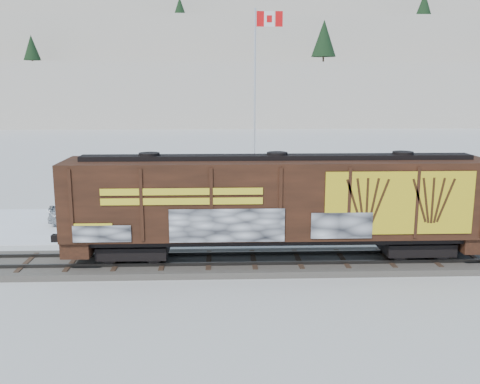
{
  "coord_description": "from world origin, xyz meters",
  "views": [
    {
      "loc": [
        0.54,
        -22.75,
        7.95
      ],
      "look_at": [
        1.51,
        3.0,
        2.77
      ],
      "focal_mm": 40.0,
      "sensor_mm": 36.0,
      "label": 1
    }
  ],
  "objects_px": {
    "car_silver": "(87,211)",
    "car_white": "(152,209)",
    "hopper_railcar": "(277,201)",
    "car_dark": "(267,214)",
    "flagpole": "(256,130)"
  },
  "relations": [
    {
      "from": "hopper_railcar",
      "to": "car_white",
      "type": "xyz_separation_m",
      "value": [
        -6.5,
        7.99,
        -2.19
      ]
    },
    {
      "from": "car_silver",
      "to": "car_white",
      "type": "xyz_separation_m",
      "value": [
        3.72,
        0.18,
        0.02
      ]
    },
    {
      "from": "car_silver",
      "to": "car_dark",
      "type": "distance_m",
      "value": 10.46
    },
    {
      "from": "flagpole",
      "to": "car_white",
      "type": "height_order",
      "value": "flagpole"
    },
    {
      "from": "flagpole",
      "to": "car_dark",
      "type": "height_order",
      "value": "flagpole"
    },
    {
      "from": "car_white",
      "to": "car_dark",
      "type": "relative_size",
      "value": 0.98
    },
    {
      "from": "flagpole",
      "to": "car_white",
      "type": "relative_size",
      "value": 2.83
    },
    {
      "from": "hopper_railcar",
      "to": "car_dark",
      "type": "relative_size",
      "value": 3.91
    },
    {
      "from": "hopper_railcar",
      "to": "flagpole",
      "type": "bearing_deg",
      "value": 89.85
    },
    {
      "from": "hopper_railcar",
      "to": "car_dark",
      "type": "height_order",
      "value": "hopper_railcar"
    },
    {
      "from": "hopper_railcar",
      "to": "car_white",
      "type": "bearing_deg",
      "value": 129.15
    },
    {
      "from": "flagpole",
      "to": "car_dark",
      "type": "bearing_deg",
      "value": -88.77
    },
    {
      "from": "hopper_railcar",
      "to": "flagpole",
      "type": "xyz_separation_m",
      "value": [
        0.04,
        14.26,
        1.92
      ]
    },
    {
      "from": "car_dark",
      "to": "car_silver",
      "type": "bearing_deg",
      "value": 93.95
    },
    {
      "from": "flagpole",
      "to": "car_white",
      "type": "distance_m",
      "value": 9.95
    }
  ]
}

